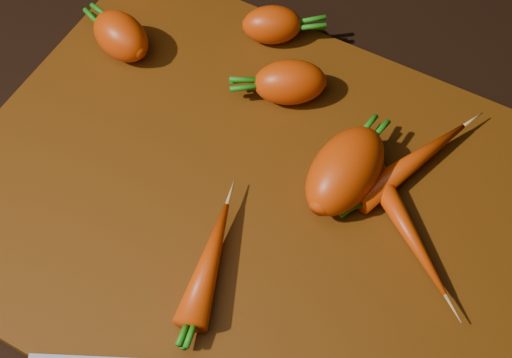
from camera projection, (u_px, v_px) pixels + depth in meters
The scene contains 9 objects.
ground at pixel (251, 208), 0.62m from camera, with size 2.00×2.00×0.01m, color black.
cutting_board at pixel (250, 202), 0.61m from camera, with size 0.50×0.40×0.01m, color #643108.
carrot_1 at pixel (121, 36), 0.68m from camera, with size 0.06×0.04×0.04m, color #C53301.
carrot_2 at pixel (345, 171), 0.59m from camera, with size 0.09×0.05×0.05m, color #C53301.
carrot_3 at pixel (290, 82), 0.65m from camera, with size 0.07×0.04×0.04m, color #C53301.
carrot_4 at pixel (272, 25), 0.69m from camera, with size 0.06×0.04×0.04m, color #C53301.
carrot_5 at pixel (412, 162), 0.61m from camera, with size 0.13×0.03×0.03m, color #C53301.
carrot_6 at pixel (402, 221), 0.58m from camera, with size 0.14×0.02×0.02m, color #C53301.
carrot_7 at pixel (209, 263), 0.56m from camera, with size 0.11×0.03×0.03m, color #C53301.
Camera 1 is at (0.15, -0.26, 0.54)m, focal length 50.00 mm.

